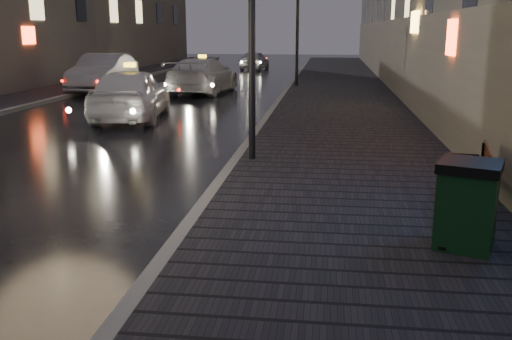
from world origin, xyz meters
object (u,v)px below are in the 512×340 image
at_px(taxi_near, 131,94).
at_px(car_far, 254,60).
at_px(car_left_mid, 104,73).
at_px(lamp_far, 298,13).
at_px(taxi_mid, 203,76).
at_px(trash_bin, 467,204).
at_px(bench, 475,181).

bearing_deg(taxi_near, car_far, -99.76).
relative_size(taxi_near, car_far, 1.27).
bearing_deg(taxi_near, car_left_mid, -70.34).
xyz_separation_m(lamp_far, taxi_mid, (-4.03, -2.47, -2.71)).
relative_size(lamp_far, trash_bin, 4.85).
bearing_deg(taxi_mid, car_far, -86.44).
xyz_separation_m(bench, trash_bin, (-0.45, -1.48, 0.09)).
xyz_separation_m(taxi_near, car_far, (0.89, 23.07, -0.17)).
height_order(bench, car_left_mid, car_left_mid).
relative_size(car_left_mid, taxi_mid, 0.97).
bearing_deg(car_far, trash_bin, 107.98).
bearing_deg(bench, trash_bin, -97.36).
bearing_deg(taxi_mid, bench, 119.78).
xyz_separation_m(lamp_far, trash_bin, (3.28, -20.60, -2.79)).
distance_m(trash_bin, car_far, 34.11).
relative_size(bench, car_left_mid, 0.37).
height_order(bench, taxi_mid, taxi_mid).
distance_m(lamp_far, car_far, 13.62).
height_order(lamp_far, taxi_near, lamp_far).
bearing_deg(car_left_mid, lamp_far, 12.64).
bearing_deg(bench, lamp_far, 110.54).
relative_size(lamp_far, bench, 2.79).
distance_m(taxi_mid, car_far, 15.26).
bearing_deg(car_far, taxi_mid, 94.94).
relative_size(taxi_near, taxi_mid, 0.90).
xyz_separation_m(taxi_mid, car_far, (0.33, 15.26, -0.13)).
bearing_deg(lamp_far, taxi_near, -114.07).
distance_m(trash_bin, taxi_near, 12.98).
distance_m(taxi_near, car_left_mid, 8.86).
relative_size(taxi_near, car_left_mid, 0.93).
xyz_separation_m(trash_bin, taxi_near, (-7.87, 10.32, 0.11)).
distance_m(bench, car_left_mid, 20.80).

